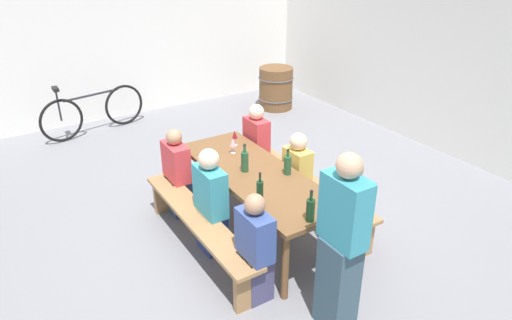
% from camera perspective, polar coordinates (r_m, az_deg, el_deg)
% --- Properties ---
extents(ground_plane, '(24.00, 24.00, 0.00)m').
position_cam_1_polar(ground_plane, '(5.27, -0.00, -8.82)').
color(ground_plane, slate).
extents(back_wall, '(14.00, 0.20, 3.20)m').
position_cam_1_polar(back_wall, '(7.13, 26.32, 12.01)').
color(back_wall, silver).
rests_on(back_wall, ground).
extents(side_wall, '(0.20, 7.71, 3.20)m').
position_cam_1_polar(side_wall, '(8.64, -16.91, 15.58)').
color(side_wall, silver).
rests_on(side_wall, ground).
extents(tasting_table, '(2.21, 0.79, 0.75)m').
position_cam_1_polar(tasting_table, '(4.92, -0.00, -2.36)').
color(tasting_table, brown).
rests_on(tasting_table, ground).
extents(bench_near, '(2.11, 0.30, 0.45)m').
position_cam_1_polar(bench_near, '(4.80, -7.13, -7.78)').
color(bench_near, '#9E7247').
rests_on(bench_near, ground).
extents(bench_far, '(2.11, 0.30, 0.45)m').
position_cam_1_polar(bench_far, '(5.43, 6.25, -3.42)').
color(bench_far, '#9E7247').
rests_on(bench_far, ground).
extents(wine_bottle_0, '(0.08, 0.08, 0.31)m').
position_cam_1_polar(wine_bottle_0, '(4.07, 6.72, -6.09)').
color(wine_bottle_0, '#143319').
rests_on(wine_bottle_0, tasting_table).
extents(wine_bottle_1, '(0.06, 0.06, 0.33)m').
position_cam_1_polar(wine_bottle_1, '(4.26, 0.48, -4.02)').
color(wine_bottle_1, '#143319').
rests_on(wine_bottle_1, tasting_table).
extents(wine_bottle_2, '(0.08, 0.08, 0.31)m').
position_cam_1_polar(wine_bottle_2, '(4.86, -1.39, -0.13)').
color(wine_bottle_2, '#234C2D').
rests_on(wine_bottle_2, tasting_table).
extents(wine_bottle_3, '(0.08, 0.08, 0.28)m').
position_cam_1_polar(wine_bottle_3, '(4.82, 3.92, -0.58)').
color(wine_bottle_3, '#234C2D').
rests_on(wine_bottle_3, tasting_table).
extents(wine_glass_0, '(0.07, 0.07, 0.18)m').
position_cam_1_polar(wine_glass_0, '(5.28, -2.88, 2.15)').
color(wine_glass_0, silver).
rests_on(wine_glass_0, tasting_table).
extents(wine_glass_1, '(0.06, 0.06, 0.19)m').
position_cam_1_polar(wine_glass_1, '(5.48, -2.64, 3.09)').
color(wine_glass_1, silver).
rests_on(wine_glass_1, tasting_table).
extents(seated_guest_near_0, '(0.41, 0.24, 1.07)m').
position_cam_1_polar(seated_guest_near_0, '(5.46, -9.68, -1.82)').
color(seated_guest_near_0, '#364B68').
rests_on(seated_guest_near_0, ground).
extents(seated_guest_near_1, '(0.41, 0.24, 1.16)m').
position_cam_1_polar(seated_guest_near_1, '(4.74, -5.57, -5.39)').
color(seated_guest_near_1, navy).
rests_on(seated_guest_near_1, ground).
extents(seated_guest_near_2, '(0.37, 0.24, 1.07)m').
position_cam_1_polar(seated_guest_near_2, '(4.16, -0.14, -11.11)').
color(seated_guest_near_2, '#444267').
rests_on(seated_guest_near_2, ground).
extents(seated_guest_far_0, '(0.35, 0.24, 1.15)m').
position_cam_1_polar(seated_guest_far_0, '(5.88, 0.05, 1.29)').
color(seated_guest_far_0, navy).
rests_on(seated_guest_far_0, ground).
extents(seated_guest_far_1, '(0.32, 0.24, 1.08)m').
position_cam_1_polar(seated_guest_far_1, '(5.27, 5.02, -2.33)').
color(seated_guest_far_1, '#563F4F').
rests_on(seated_guest_far_1, ground).
extents(seated_guest_far_2, '(0.42, 0.24, 1.12)m').
position_cam_1_polar(seated_guest_far_2, '(4.70, 11.44, -6.52)').
color(seated_guest_far_2, '#563965').
rests_on(seated_guest_far_2, ground).
extents(standing_host, '(0.40, 0.24, 1.62)m').
position_cam_1_polar(standing_host, '(3.77, 10.42, -10.75)').
color(standing_host, '#344D5A').
rests_on(standing_host, ground).
extents(wine_barrel, '(0.67, 0.67, 0.78)m').
position_cam_1_polar(wine_barrel, '(8.87, 2.46, 8.86)').
color(wine_barrel, brown).
rests_on(wine_barrel, ground).
extents(parked_bicycle_0, '(0.40, 1.78, 0.90)m').
position_cam_1_polar(parked_bicycle_0, '(8.16, -19.42, 5.66)').
color(parked_bicycle_0, black).
rests_on(parked_bicycle_0, ground).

